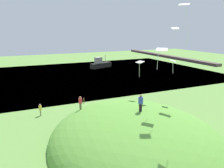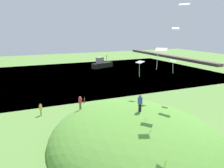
{
  "view_description": "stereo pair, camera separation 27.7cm",
  "coord_description": "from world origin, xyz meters",
  "px_view_note": "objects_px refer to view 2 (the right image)",
  "views": [
    {
      "loc": [
        30.75,
        -13.22,
        11.98
      ],
      "look_at": [
        5.23,
        -1.42,
        5.15
      ],
      "focal_mm": 37.01,
      "sensor_mm": 36.0,
      "label": 1
    },
    {
      "loc": [
        30.86,
        -12.97,
        11.98
      ],
      "look_at": [
        5.23,
        -1.42,
        5.15
      ],
      "focal_mm": 37.01,
      "sensor_mm": 36.0,
      "label": 2
    }
  ],
  "objects_px": {
    "boat_on_lake": "(102,64)",
    "kite_12": "(161,50)",
    "kite_7": "(185,28)",
    "kite_6": "(176,29)",
    "person_near_shore": "(41,108)",
    "person_watching_kites": "(80,101)",
    "kite_11": "(173,61)",
    "person_walking_path": "(140,101)",
    "mooring_post": "(84,100)",
    "kite_13": "(140,63)",
    "kite_4": "(185,5)"
  },
  "relations": [
    {
      "from": "person_walking_path",
      "to": "mooring_post",
      "type": "bearing_deg",
      "value": 102.59
    },
    {
      "from": "person_walking_path",
      "to": "kite_13",
      "type": "bearing_deg",
      "value": 69.67
    },
    {
      "from": "boat_on_lake",
      "to": "kite_6",
      "type": "xyz_separation_m",
      "value": [
        40.51,
        -5.45,
        10.79
      ]
    },
    {
      "from": "person_near_shore",
      "to": "kite_11",
      "type": "height_order",
      "value": "kite_11"
    },
    {
      "from": "kite_12",
      "to": "mooring_post",
      "type": "height_order",
      "value": "kite_12"
    },
    {
      "from": "person_walking_path",
      "to": "mooring_post",
      "type": "xyz_separation_m",
      "value": [
        -16.08,
        -0.77,
        -4.5
      ]
    },
    {
      "from": "person_watching_kites",
      "to": "kite_7",
      "type": "bearing_deg",
      "value": -91.2
    },
    {
      "from": "kite_6",
      "to": "kite_12",
      "type": "relative_size",
      "value": 0.87
    },
    {
      "from": "boat_on_lake",
      "to": "person_watching_kites",
      "type": "bearing_deg",
      "value": 42.64
    },
    {
      "from": "kite_4",
      "to": "kite_11",
      "type": "distance_m",
      "value": 6.32
    },
    {
      "from": "person_near_shore",
      "to": "kite_13",
      "type": "bearing_deg",
      "value": -124.72
    },
    {
      "from": "boat_on_lake",
      "to": "person_near_shore",
      "type": "relative_size",
      "value": 4.44
    },
    {
      "from": "kite_7",
      "to": "kite_6",
      "type": "bearing_deg",
      "value": 143.7
    },
    {
      "from": "person_near_shore",
      "to": "kite_7",
      "type": "bearing_deg",
      "value": -151.67
    },
    {
      "from": "person_watching_kites",
      "to": "kite_12",
      "type": "distance_m",
      "value": 10.98
    },
    {
      "from": "kite_13",
      "to": "person_watching_kites",
      "type": "bearing_deg",
      "value": -94.02
    },
    {
      "from": "person_near_shore",
      "to": "kite_6",
      "type": "xyz_separation_m",
      "value": [
        6.51,
        17.41,
        10.79
      ]
    },
    {
      "from": "kite_13",
      "to": "person_walking_path",
      "type": "bearing_deg",
      "value": -30.18
    },
    {
      "from": "kite_11",
      "to": "boat_on_lake",
      "type": "bearing_deg",
      "value": 168.74
    },
    {
      "from": "kite_7",
      "to": "mooring_post",
      "type": "xyz_separation_m",
      "value": [
        -20.07,
        -2.24,
        -11.51
      ]
    },
    {
      "from": "person_watching_kites",
      "to": "kite_11",
      "type": "relative_size",
      "value": 0.99
    },
    {
      "from": "person_watching_kites",
      "to": "kite_13",
      "type": "relative_size",
      "value": 0.79
    },
    {
      "from": "kite_4",
      "to": "kite_7",
      "type": "height_order",
      "value": "kite_4"
    },
    {
      "from": "boat_on_lake",
      "to": "kite_12",
      "type": "height_order",
      "value": "kite_12"
    },
    {
      "from": "person_near_shore",
      "to": "kite_12",
      "type": "distance_m",
      "value": 19.11
    },
    {
      "from": "mooring_post",
      "to": "person_watching_kites",
      "type": "bearing_deg",
      "value": -19.77
    },
    {
      "from": "kite_7",
      "to": "kite_13",
      "type": "relative_size",
      "value": 0.75
    },
    {
      "from": "mooring_post",
      "to": "kite_4",
      "type": "bearing_deg",
      "value": 28.69
    },
    {
      "from": "person_near_shore",
      "to": "mooring_post",
      "type": "distance_m",
      "value": 7.81
    },
    {
      "from": "kite_6",
      "to": "mooring_post",
      "type": "xyz_separation_m",
      "value": [
        -9.31,
        -10.15,
        -11.42
      ]
    },
    {
      "from": "kite_4",
      "to": "person_watching_kites",
      "type": "bearing_deg",
      "value": -108.9
    },
    {
      "from": "person_near_shore",
      "to": "kite_13",
      "type": "height_order",
      "value": "kite_13"
    },
    {
      "from": "kite_6",
      "to": "kite_7",
      "type": "relative_size",
      "value": 1.21
    },
    {
      "from": "kite_4",
      "to": "kite_12",
      "type": "distance_m",
      "value": 7.25
    },
    {
      "from": "person_walking_path",
      "to": "person_watching_kites",
      "type": "distance_m",
      "value": 7.62
    },
    {
      "from": "kite_6",
      "to": "kite_11",
      "type": "height_order",
      "value": "kite_6"
    },
    {
      "from": "person_watching_kites",
      "to": "kite_6",
      "type": "xyz_separation_m",
      "value": [
        -0.64,
        13.72,
        8.15
      ]
    },
    {
      "from": "person_watching_kites",
      "to": "kite_4",
      "type": "relative_size",
      "value": 0.86
    },
    {
      "from": "person_near_shore",
      "to": "kite_6",
      "type": "distance_m",
      "value": 21.49
    },
    {
      "from": "person_near_shore",
      "to": "person_watching_kites",
      "type": "relative_size",
      "value": 1.08
    },
    {
      "from": "person_walking_path",
      "to": "kite_6",
      "type": "relative_size",
      "value": 0.95
    },
    {
      "from": "kite_6",
      "to": "kite_11",
      "type": "xyz_separation_m",
      "value": [
        4.12,
        -3.44,
        -3.66
      ]
    },
    {
      "from": "boat_on_lake",
      "to": "person_watching_kites",
      "type": "distance_m",
      "value": 45.48
    },
    {
      "from": "kite_4",
      "to": "kite_12",
      "type": "relative_size",
      "value": 0.88
    },
    {
      "from": "kite_4",
      "to": "kite_13",
      "type": "distance_m",
      "value": 8.18
    },
    {
      "from": "person_near_shore",
      "to": "kite_4",
      "type": "relative_size",
      "value": 0.93
    },
    {
      "from": "boat_on_lake",
      "to": "kite_4",
      "type": "relative_size",
      "value": 4.14
    },
    {
      "from": "boat_on_lake",
      "to": "person_walking_path",
      "type": "distance_m",
      "value": 49.71
    },
    {
      "from": "person_walking_path",
      "to": "kite_7",
      "type": "relative_size",
      "value": 1.16
    },
    {
      "from": "kite_11",
      "to": "mooring_post",
      "type": "height_order",
      "value": "kite_11"
    }
  ]
}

